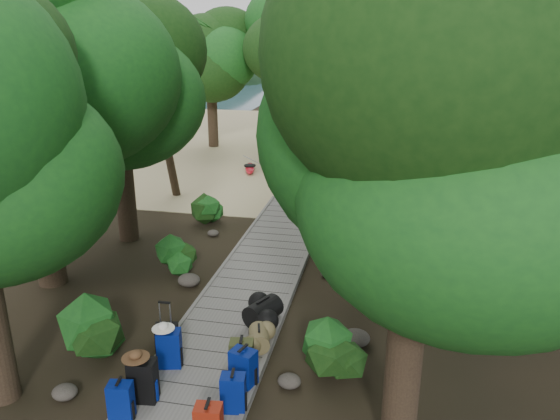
% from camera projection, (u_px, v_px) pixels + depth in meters
% --- Properties ---
extents(ground, '(120.00, 120.00, 0.00)m').
position_uv_depth(ground, '(249.00, 295.00, 12.30)').
color(ground, black).
rests_on(ground, ground).
extents(sand_beach, '(40.00, 22.00, 0.02)m').
position_uv_depth(sand_beach, '(331.00, 147.00, 27.13)').
color(sand_beach, tan).
rests_on(sand_beach, ground).
extents(distant_hill, '(32.00, 16.00, 12.00)m').
position_uv_depth(distant_hill, '(26.00, 77.00, 64.49)').
color(distant_hill, black).
rests_on(distant_hill, ground).
extents(boardwalk, '(2.00, 12.00, 0.12)m').
position_uv_depth(boardwalk, '(260.00, 274.00, 13.20)').
color(boardwalk, slate).
rests_on(boardwalk, ground).
extents(backpack_left_a, '(0.39, 0.30, 0.67)m').
position_uv_depth(backpack_left_a, '(121.00, 399.00, 8.16)').
color(backpack_left_a, navy).
rests_on(backpack_left_a, boardwalk).
extents(backpack_left_b, '(0.46, 0.35, 0.78)m').
position_uv_depth(backpack_left_b, '(143.00, 378.00, 8.55)').
color(backpack_left_b, black).
rests_on(backpack_left_b, boardwalk).
extents(backpack_left_c, '(0.46, 0.37, 0.75)m').
position_uv_depth(backpack_left_c, '(169.00, 346.00, 9.43)').
color(backpack_left_c, navy).
rests_on(backpack_left_c, boardwalk).
extents(backpack_right_b, '(0.41, 0.32, 0.68)m').
position_uv_depth(backpack_right_b, '(233.00, 391.00, 8.34)').
color(backpack_right_b, navy).
rests_on(backpack_right_b, boardwalk).
extents(backpack_right_c, '(0.48, 0.40, 0.70)m').
position_uv_depth(backpack_right_c, '(243.00, 366.00, 8.94)').
color(backpack_right_c, navy).
rests_on(backpack_right_c, boardwalk).
extents(backpack_right_d, '(0.44, 0.35, 0.61)m').
position_uv_depth(backpack_right_d, '(242.00, 354.00, 9.33)').
color(backpack_right_d, '#3C431C').
rests_on(backpack_right_d, boardwalk).
extents(duffel_right_khaki, '(0.51, 0.65, 0.38)m').
position_uv_depth(duffel_right_khaki, '(259.00, 338.00, 10.03)').
color(duffel_right_khaki, brown).
rests_on(duffel_right_khaki, boardwalk).
extents(duffel_right_black, '(0.75, 0.88, 0.47)m').
position_uv_depth(duffel_right_black, '(263.00, 311.00, 10.87)').
color(duffel_right_black, black).
rests_on(duffel_right_black, boardwalk).
extents(suitcase_on_boardwalk, '(0.44, 0.30, 0.62)m').
position_uv_depth(suitcase_on_boardwalk, '(167.00, 340.00, 9.75)').
color(suitcase_on_boardwalk, black).
rests_on(suitcase_on_boardwalk, boardwalk).
extents(lone_suitcase_on_sand, '(0.49, 0.32, 0.72)m').
position_uv_depth(lone_suitcase_on_sand, '(318.00, 182.00, 19.71)').
color(lone_suitcase_on_sand, black).
rests_on(lone_suitcase_on_sand, sand_beach).
extents(hat_brown, '(0.43, 0.43, 0.13)m').
position_uv_depth(hat_brown, '(135.00, 354.00, 8.38)').
color(hat_brown, '#51351E').
rests_on(hat_brown, backpack_left_b).
extents(hat_white, '(0.39, 0.39, 0.13)m').
position_uv_depth(hat_white, '(163.00, 325.00, 9.25)').
color(hat_white, silver).
rests_on(hat_white, backpack_left_c).
extents(kayak, '(1.63, 3.61, 0.35)m').
position_uv_depth(kayak, '(250.00, 167.00, 22.56)').
color(kayak, red).
rests_on(kayak, sand_beach).
extents(sun_lounger, '(1.23, 1.88, 0.58)m').
position_uv_depth(sun_lounger, '(389.00, 174.00, 21.12)').
color(sun_lounger, silver).
rests_on(sun_lounger, sand_beach).
extents(tree_right_a, '(4.37, 4.37, 7.28)m').
position_uv_depth(tree_right_a, '(417.00, 203.00, 6.86)').
color(tree_right_a, black).
rests_on(tree_right_a, ground).
extents(tree_right_b, '(5.38, 5.38, 9.61)m').
position_uv_depth(tree_right_b, '(519.00, 84.00, 9.41)').
color(tree_right_b, black).
rests_on(tree_right_b, ground).
extents(tree_right_c, '(5.85, 5.85, 10.13)m').
position_uv_depth(tree_right_c, '(443.00, 59.00, 11.86)').
color(tree_right_c, black).
rests_on(tree_right_c, ground).
extents(tree_right_d, '(6.33, 6.33, 11.60)m').
position_uv_depth(tree_right_d, '(506.00, 23.00, 12.59)').
color(tree_right_d, black).
rests_on(tree_right_d, ground).
extents(tree_right_e, '(4.84, 4.84, 8.70)m').
position_uv_depth(tree_right_e, '(430.00, 75.00, 16.17)').
color(tree_right_e, black).
rests_on(tree_right_e, ground).
extents(tree_right_f, '(6.02, 6.02, 10.74)m').
position_uv_depth(tree_right_f, '(498.00, 38.00, 18.08)').
color(tree_right_f, black).
rests_on(tree_right_f, ground).
extents(tree_left_b, '(5.11, 5.11, 9.20)m').
position_uv_depth(tree_left_b, '(24.00, 84.00, 11.41)').
color(tree_left_b, black).
rests_on(tree_left_b, ground).
extents(tree_left_c, '(4.43, 4.43, 7.70)m').
position_uv_depth(tree_left_c, '(116.00, 102.00, 14.28)').
color(tree_left_c, black).
rests_on(tree_left_c, ground).
extents(tree_back_a, '(4.62, 4.62, 8.00)m').
position_uv_depth(tree_back_a, '(302.00, 66.00, 24.90)').
color(tree_back_a, black).
rests_on(tree_back_a, ground).
extents(tree_back_b, '(6.04, 6.04, 10.78)m').
position_uv_depth(tree_back_b, '(375.00, 34.00, 25.60)').
color(tree_back_b, black).
rests_on(tree_back_b, ground).
extents(tree_back_c, '(4.66, 4.66, 8.39)m').
position_uv_depth(tree_back_c, '(436.00, 62.00, 24.30)').
color(tree_back_c, black).
rests_on(tree_back_c, ground).
extents(tree_back_d, '(4.24, 4.24, 7.07)m').
position_uv_depth(tree_back_d, '(211.00, 74.00, 26.17)').
color(tree_back_d, black).
rests_on(tree_back_d, ground).
extents(palm_right_a, '(4.96, 4.96, 8.45)m').
position_uv_depth(palm_right_a, '(398.00, 79.00, 16.54)').
color(palm_right_a, '#144513').
rests_on(palm_right_a, ground).
extents(palm_right_b, '(4.09, 4.09, 7.91)m').
position_uv_depth(palm_right_b, '(459.00, 78.00, 19.66)').
color(palm_right_b, '#144513').
rests_on(palm_right_b, ground).
extents(palm_right_c, '(4.57, 4.57, 7.27)m').
position_uv_depth(palm_right_c, '(392.00, 81.00, 21.93)').
color(palm_right_c, '#144513').
rests_on(palm_right_c, ground).
extents(palm_left_a, '(3.89, 3.89, 6.19)m').
position_uv_depth(palm_left_a, '(164.00, 108.00, 18.48)').
color(palm_left_a, '#144513').
rests_on(palm_left_a, ground).
extents(rock_left_a, '(0.42, 0.38, 0.23)m').
position_uv_depth(rock_left_a, '(65.00, 392.00, 8.85)').
color(rock_left_a, '#4C473F').
rests_on(rock_left_a, ground).
extents(rock_left_b, '(0.34, 0.31, 0.19)m').
position_uv_depth(rock_left_b, '(82.00, 334.00, 10.55)').
color(rock_left_b, '#4C473F').
rests_on(rock_left_b, ground).
extents(rock_left_c, '(0.53, 0.47, 0.29)m').
position_uv_depth(rock_left_c, '(189.00, 280.00, 12.68)').
color(rock_left_c, '#4C473F').
rests_on(rock_left_c, ground).
extents(rock_left_d, '(0.33, 0.30, 0.18)m').
position_uv_depth(rock_left_d, '(213.00, 233.00, 15.70)').
color(rock_left_d, '#4C473F').
rests_on(rock_left_d, ground).
extents(rock_right_a, '(0.40, 0.36, 0.22)m').
position_uv_depth(rock_right_a, '(289.00, 381.00, 9.14)').
color(rock_right_a, '#4C473F').
rests_on(rock_right_a, ground).
extents(rock_right_b, '(0.55, 0.49, 0.30)m').
position_uv_depth(rock_right_b, '(356.00, 338.00, 10.32)').
color(rock_right_b, '#4C473F').
rests_on(rock_right_b, ground).
extents(rock_right_c, '(0.32, 0.29, 0.18)m').
position_uv_depth(rock_right_c, '(327.00, 274.00, 13.13)').
color(rock_right_c, '#4C473F').
rests_on(rock_right_c, ground).
extents(rock_right_d, '(0.49, 0.44, 0.27)m').
position_uv_depth(rock_right_d, '(384.00, 235.00, 15.40)').
color(rock_right_d, '#4C473F').
rests_on(rock_right_d, ground).
extents(shrub_left_a, '(1.25, 1.25, 1.13)m').
position_uv_depth(shrub_left_a, '(88.00, 332.00, 9.74)').
color(shrub_left_a, '#164A19').
rests_on(shrub_left_a, ground).
extents(shrub_left_b, '(0.88, 0.88, 0.79)m').
position_uv_depth(shrub_left_b, '(178.00, 257.00, 13.30)').
color(shrub_left_b, '#164A19').
rests_on(shrub_left_b, ground).
extents(shrub_left_c, '(1.04, 1.04, 0.94)m').
position_uv_depth(shrub_left_c, '(205.00, 208.00, 16.61)').
color(shrub_left_c, '#164A19').
rests_on(shrub_left_c, ground).
extents(shrub_right_a, '(1.01, 1.01, 0.91)m').
position_uv_depth(shrub_right_a, '(337.00, 350.00, 9.40)').
color(shrub_right_a, '#164A19').
rests_on(shrub_right_a, ground).
extents(shrub_right_b, '(1.20, 1.20, 1.08)m').
position_uv_depth(shrub_right_b, '(358.00, 248.00, 13.46)').
color(shrub_right_b, '#164A19').
rests_on(shrub_right_b, ground).
extents(shrub_right_c, '(0.75, 0.75, 0.68)m').
position_uv_depth(shrub_right_c, '(349.00, 207.00, 17.11)').
color(shrub_right_c, '#164A19').
rests_on(shrub_right_c, ground).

